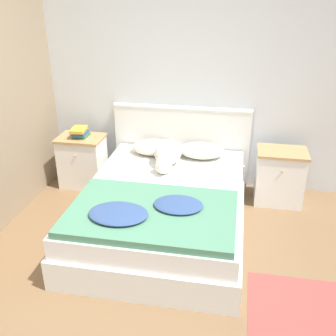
# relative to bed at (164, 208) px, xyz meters

# --- Properties ---
(ground_plane) EXTENTS (16.00, 16.00, 0.00)m
(ground_plane) POSITION_rel_bed_xyz_m (-0.08, -1.01, -0.23)
(ground_plane) COLOR brown
(wall_back) EXTENTS (9.00, 0.06, 2.55)m
(wall_back) POSITION_rel_bed_xyz_m (-0.08, 1.12, 1.05)
(wall_back) COLOR silver
(wall_back) RESTS_ON ground_plane
(bed) EXTENTS (1.50, 2.06, 0.46)m
(bed) POSITION_rel_bed_xyz_m (0.00, 0.00, 0.00)
(bed) COLOR white
(bed) RESTS_ON ground_plane
(headboard) EXTENTS (1.58, 0.06, 0.94)m
(headboard) POSITION_rel_bed_xyz_m (-0.00, 1.05, 0.27)
(headboard) COLOR white
(headboard) RESTS_ON ground_plane
(nightstand_left) EXTENTS (0.52, 0.39, 0.60)m
(nightstand_left) POSITION_rel_bed_xyz_m (-1.12, 0.76, 0.08)
(nightstand_left) COLOR white
(nightstand_left) RESTS_ON ground_plane
(nightstand_right) EXTENTS (0.52, 0.39, 0.60)m
(nightstand_right) POSITION_rel_bed_xyz_m (1.12, 0.76, 0.08)
(nightstand_right) COLOR white
(nightstand_right) RESTS_ON ground_plane
(pillow_left) EXTENTS (0.50, 0.39, 0.14)m
(pillow_left) POSITION_rel_bed_xyz_m (-0.26, 0.79, 0.30)
(pillow_left) COLOR beige
(pillow_left) RESTS_ON bed
(pillow_right) EXTENTS (0.50, 0.39, 0.14)m
(pillow_right) POSITION_rel_bed_xyz_m (0.26, 0.79, 0.30)
(pillow_right) COLOR beige
(pillow_right) RESTS_ON bed
(quilt) EXTENTS (1.36, 0.91, 0.11)m
(quilt) POSITION_rel_bed_xyz_m (-0.01, -0.53, 0.27)
(quilt) COLOR #4C8466
(quilt) RESTS_ON bed
(dog) EXTENTS (0.28, 0.67, 0.24)m
(dog) POSITION_rel_bed_xyz_m (-0.06, 0.51, 0.35)
(dog) COLOR silver
(dog) RESTS_ON bed
(book_stack) EXTENTS (0.18, 0.24, 0.11)m
(book_stack) POSITION_rel_bed_xyz_m (-1.13, 0.76, 0.43)
(book_stack) COLOR #337547
(book_stack) RESTS_ON nightstand_left
(rug) EXTENTS (1.01, 0.68, 0.00)m
(rug) POSITION_rel_bed_xyz_m (1.32, -0.85, -0.22)
(rug) COLOR #93423D
(rug) RESTS_ON ground_plane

